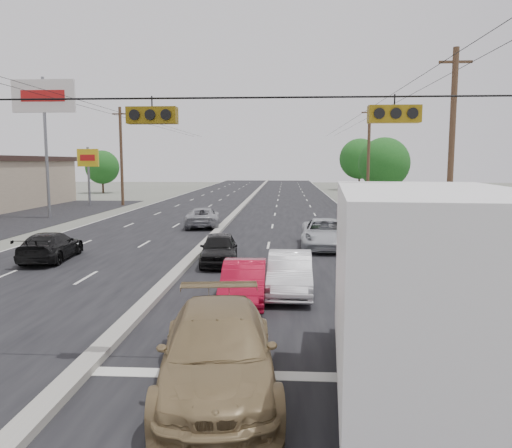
# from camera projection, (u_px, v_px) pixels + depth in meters

# --- Properties ---
(ground) EXTENTS (200.00, 200.00, 0.00)m
(ground) POSITION_uv_depth(u_px,v_px,m) (93.00, 363.00, 11.20)
(ground) COLOR #606356
(ground) RESTS_ON ground
(road_surface) EXTENTS (20.00, 160.00, 0.02)m
(road_surface) POSITION_uv_depth(u_px,v_px,m) (233.00, 217.00, 40.92)
(road_surface) COLOR black
(road_surface) RESTS_ON ground
(center_median) EXTENTS (0.50, 160.00, 0.20)m
(center_median) POSITION_uv_depth(u_px,v_px,m) (233.00, 216.00, 40.91)
(center_median) COLOR gray
(center_median) RESTS_ON ground
(utility_pole_left_c) EXTENTS (1.60, 0.30, 10.00)m
(utility_pole_left_c) POSITION_uv_depth(u_px,v_px,m) (121.00, 156.00, 50.93)
(utility_pole_left_c) COLOR #422D1E
(utility_pole_left_c) RESTS_ON ground
(utility_pole_right_b) EXTENTS (1.60, 0.30, 10.00)m
(utility_pole_right_b) POSITION_uv_depth(u_px,v_px,m) (451.00, 149.00, 24.69)
(utility_pole_right_b) COLOR #422D1E
(utility_pole_right_b) RESTS_ON ground
(utility_pole_right_c) EXTENTS (1.60, 0.30, 10.00)m
(utility_pole_right_c) POSITION_uv_depth(u_px,v_px,m) (369.00, 155.00, 49.45)
(utility_pole_right_c) COLOR #422D1E
(utility_pole_right_c) RESTS_ON ground
(traffic_signals) EXTENTS (25.00, 0.30, 0.54)m
(traffic_signals) POSITION_uv_depth(u_px,v_px,m) (147.00, 113.00, 10.44)
(traffic_signals) COLOR black
(traffic_signals) RESTS_ON ground
(pole_sign_billboard) EXTENTS (5.00, 0.25, 11.00)m
(pole_sign_billboard) POSITION_uv_depth(u_px,v_px,m) (44.00, 105.00, 38.69)
(pole_sign_billboard) COLOR slate
(pole_sign_billboard) RESTS_ON ground
(pole_sign_far) EXTENTS (2.20, 0.25, 6.00)m
(pole_sign_far) POSITION_uv_depth(u_px,v_px,m) (88.00, 163.00, 51.22)
(pole_sign_far) COLOR slate
(pole_sign_far) RESTS_ON ground
(tree_left_far) EXTENTS (4.80, 4.80, 6.12)m
(tree_left_far) POSITION_uv_depth(u_px,v_px,m) (102.00, 167.00, 71.47)
(tree_left_far) COLOR #382619
(tree_left_far) RESTS_ON ground
(tree_right_mid) EXTENTS (5.60, 5.60, 7.14)m
(tree_right_mid) POSITION_uv_depth(u_px,v_px,m) (384.00, 163.00, 54.35)
(tree_right_mid) COLOR #382619
(tree_right_mid) RESTS_ON ground
(tree_right_far) EXTENTS (6.40, 6.40, 8.16)m
(tree_right_far) POSITION_uv_depth(u_px,v_px,m) (360.00, 159.00, 78.98)
(tree_right_far) COLOR #382619
(tree_right_far) RESTS_ON ground
(box_truck) EXTENTS (3.46, 8.21, 4.06)m
(box_truck) POSITION_uv_depth(u_px,v_px,m) (420.00, 299.00, 8.82)
(box_truck) COLOR black
(box_truck) RESTS_ON ground
(tan_sedan) EXTENTS (2.86, 5.69, 1.59)m
(tan_sedan) POSITION_uv_depth(u_px,v_px,m) (218.00, 352.00, 9.75)
(tan_sedan) COLOR olive
(tan_sedan) RESTS_ON ground
(red_sedan) EXTENTS (1.45, 3.95, 1.29)m
(red_sedan) POSITION_uv_depth(u_px,v_px,m) (244.00, 282.00, 15.98)
(red_sedan) COLOR maroon
(red_sedan) RESTS_ON ground
(black_suv) EXTENTS (2.53, 5.06, 1.38)m
(black_suv) POSITION_uv_depth(u_px,v_px,m) (438.00, 358.00, 9.69)
(black_suv) COLOR black
(black_suv) RESTS_ON ground
(queue_car_a) EXTENTS (1.98, 4.12, 1.36)m
(queue_car_a) POSITION_uv_depth(u_px,v_px,m) (219.00, 249.00, 21.92)
(queue_car_a) COLOR black
(queue_car_a) RESTS_ON ground
(queue_car_b) EXTENTS (1.53, 4.23, 1.39)m
(queue_car_b) POSITION_uv_depth(u_px,v_px,m) (290.00, 273.00, 17.03)
(queue_car_b) COLOR silver
(queue_car_b) RESTS_ON ground
(queue_car_c) EXTENTS (2.66, 5.43, 1.48)m
(queue_car_c) POSITION_uv_depth(u_px,v_px,m) (325.00, 234.00, 26.08)
(queue_car_c) COLOR #B0B4B8
(queue_car_c) RESTS_ON ground
(queue_car_e) EXTENTS (1.90, 3.81, 1.25)m
(queue_car_e) POSITION_uv_depth(u_px,v_px,m) (382.00, 246.00, 23.04)
(queue_car_e) COLOR maroon
(queue_car_e) RESTS_ON ground
(oncoming_near) EXTENTS (2.18, 4.61, 1.30)m
(oncoming_near) POSITION_uv_depth(u_px,v_px,m) (51.00, 246.00, 22.72)
(oncoming_near) COLOR black
(oncoming_near) RESTS_ON ground
(oncoming_far) EXTENTS (2.81, 5.08, 1.35)m
(oncoming_far) POSITION_uv_depth(u_px,v_px,m) (203.00, 217.00, 34.38)
(oncoming_far) COLOR gray
(oncoming_far) RESTS_ON ground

